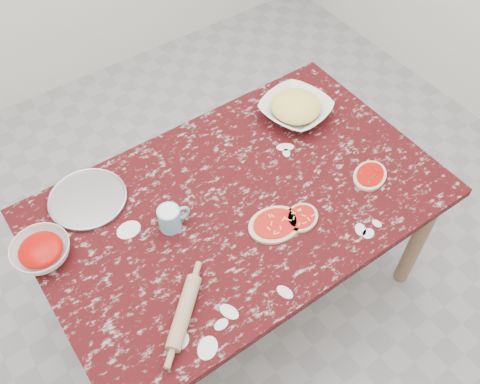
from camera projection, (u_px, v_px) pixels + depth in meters
The scene contains 10 objects.
ground at pixel (240, 289), 2.69m from camera, with size 4.00×4.00×0.00m, color gray.
worktable at pixel (240, 212), 2.17m from camera, with size 1.60×1.00×0.75m.
pizza_tray at pixel (88, 199), 2.10m from camera, with size 0.30×0.30×0.01m, color #B2B2B7.
sauce_bowl at pixel (42, 252), 1.92m from camera, with size 0.21×0.21×0.07m, color white.
cheese_bowl at pixel (296, 110), 2.38m from camera, with size 0.30×0.30×0.07m, color white.
flour_mug at pixel (170, 218), 1.99m from camera, with size 0.13×0.09×0.10m.
pizza_left at pixel (275, 224), 2.02m from camera, with size 0.24×0.20×0.02m.
pizza_mid at pixel (301, 218), 2.04m from camera, with size 0.17×0.16×0.02m.
pizza_right at pixel (370, 175), 2.17m from camera, with size 0.20×0.18×0.02m.
rolling_pin at pixel (184, 312), 1.78m from camera, with size 0.05×0.05×0.27m, color tan.
Camera 1 is at (-0.74, -1.05, 2.42)m, focal length 39.58 mm.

